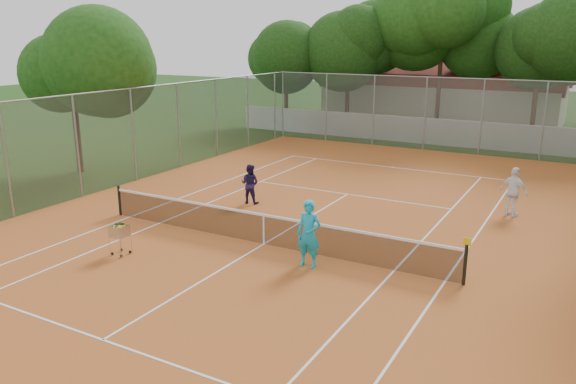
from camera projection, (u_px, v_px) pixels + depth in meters
The scene contains 12 objects.
ground at pixel (264, 245), 17.02m from camera, with size 120.00×120.00×0.00m, color #17340E.
court_pad at pixel (264, 244), 17.02m from camera, with size 18.00×34.00×0.02m, color #AF5922.
court_lines at pixel (264, 244), 17.02m from camera, with size 10.98×23.78×0.01m, color white.
tennis_net at pixel (264, 229), 16.89m from camera, with size 11.88×0.10×0.98m, color black.
perimeter_fence at pixel (263, 181), 16.49m from camera, with size 18.00×34.00×4.00m, color slate.
boundary_wall at pixel (433, 131), 32.82m from camera, with size 26.00×0.30×1.50m, color silver.
clubhouse at pixel (444, 91), 41.79m from camera, with size 16.40×9.00×4.40m, color beige.
tropical_trees at pixel (451, 55), 34.21m from camera, with size 29.00×19.00×10.00m, color black.
player_near at pixel (309, 234), 15.14m from camera, with size 0.68×0.45×1.87m, color #18A4CD.
player_far_left at pixel (250, 184), 21.06m from camera, with size 0.72×0.56×1.49m, color #211747.
player_far_right at pixel (514, 192), 19.48m from camera, with size 1.02×0.43×1.74m, color white.
ball_hopper at pixel (120, 239), 16.08m from camera, with size 0.47×0.47×0.97m, color #B6B6BE.
Camera 1 is at (8.41, -13.61, 6.08)m, focal length 35.00 mm.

